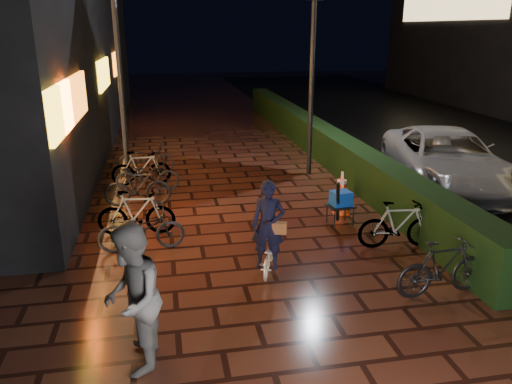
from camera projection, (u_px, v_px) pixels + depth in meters
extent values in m
plane|color=#381911|center=(270.00, 267.00, 8.70)|extent=(80.00, 80.00, 0.00)
cube|color=black|center=(317.00, 138.00, 16.59)|extent=(0.70, 20.00, 1.00)
imported|color=#5C5C5F|center=(132.00, 299.00, 5.87)|extent=(0.76, 0.94, 1.86)
imported|color=#B0B0B5|center=(446.00, 159.00, 12.88)|extent=(3.64, 5.74, 1.48)
cube|color=yellow|center=(60.00, 111.00, 8.69)|extent=(0.08, 2.00, 0.90)
cube|color=orange|center=(74.00, 99.00, 10.09)|extent=(0.08, 3.00, 0.90)
cube|color=yellow|center=(104.00, 74.00, 15.69)|extent=(0.08, 2.80, 0.90)
cube|color=orange|center=(116.00, 63.00, 20.35)|extent=(0.08, 2.20, 0.90)
cube|color=#FFD88C|center=(448.00, 8.00, 26.30)|extent=(0.06, 10.00, 1.30)
cylinder|color=black|center=(311.00, 87.00, 13.49)|extent=(0.14, 0.14, 4.91)
cylinder|color=black|center=(120.00, 74.00, 13.54)|extent=(0.20, 0.20, 5.56)
imported|color=white|center=(269.00, 254.00, 8.51)|extent=(0.75, 1.20, 0.60)
imported|color=black|center=(268.00, 225.00, 8.24)|extent=(0.65, 0.53, 1.52)
cube|color=brown|center=(279.00, 228.00, 8.21)|extent=(0.29, 0.20, 0.19)
cone|color=#FF450D|center=(342.00, 200.00, 11.17)|extent=(0.39, 0.39, 0.63)
cone|color=#FF370D|center=(342.00, 184.00, 12.26)|extent=(0.39, 0.39, 0.63)
cube|color=#FF3F0D|center=(341.00, 212.00, 11.27)|extent=(0.44, 0.44, 0.03)
cube|color=orange|center=(341.00, 196.00, 12.36)|extent=(0.44, 0.44, 0.03)
cube|color=red|center=(342.00, 180.00, 11.63)|extent=(0.52, 1.28, 0.06)
cube|color=black|center=(341.00, 206.00, 10.53)|extent=(0.61, 0.52, 0.04)
cylinder|color=black|center=(335.00, 219.00, 10.37)|extent=(0.03, 0.03, 0.38)
cylinder|color=black|center=(353.00, 217.00, 10.50)|extent=(0.03, 0.03, 0.38)
cylinder|color=black|center=(327.00, 213.00, 10.69)|extent=(0.03, 0.03, 0.38)
cylinder|color=black|center=(345.00, 211.00, 10.83)|extent=(0.03, 0.03, 0.38)
cube|color=#0C3CA7|center=(341.00, 198.00, 10.48)|extent=(0.44, 0.39, 0.30)
cylinder|color=black|center=(338.00, 202.00, 10.31)|extent=(0.23, 0.41, 0.96)
imported|color=black|center=(136.00, 213.00, 9.95)|extent=(1.58, 0.58, 0.93)
imported|color=black|center=(147.00, 175.00, 12.65)|extent=(1.61, 0.61, 0.84)
imported|color=black|center=(146.00, 158.00, 14.30)|extent=(1.64, 0.72, 0.84)
imported|color=black|center=(141.00, 168.00, 13.11)|extent=(1.56, 0.49, 0.93)
imported|color=black|center=(138.00, 187.00, 11.58)|extent=(1.56, 0.49, 0.93)
imported|color=black|center=(141.00, 229.00, 9.26)|extent=(1.61, 0.63, 0.84)
imported|color=black|center=(399.00, 225.00, 9.35)|extent=(1.58, 0.60, 0.93)
imported|color=black|center=(443.00, 268.00, 7.67)|extent=(1.57, 0.55, 0.93)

